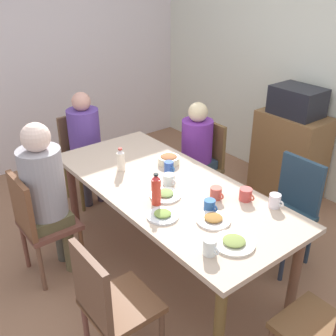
{
  "coord_description": "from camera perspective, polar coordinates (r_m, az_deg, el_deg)",
  "views": [
    {
      "loc": [
        2.09,
        -1.63,
        2.25
      ],
      "look_at": [
        0.0,
        0.0,
        0.91
      ],
      "focal_mm": 43.0,
      "sensor_mm": 36.0,
      "label": 1
    }
  ],
  "objects": [
    {
      "name": "chair_1",
      "position": [
        2.47,
        -8.33,
        -18.32
      ],
      "size": [
        0.4,
        0.4,
        0.9
      ],
      "color": "brown",
      "rests_on": "ground_plane"
    },
    {
      "name": "chair_3",
      "position": [
        4.25,
        -11.97,
        2.12
      ],
      "size": [
        0.4,
        0.4,
        0.9
      ],
      "color": "brown",
      "rests_on": "ground_plane"
    },
    {
      "name": "microwave",
      "position": [
        4.24,
        17.87,
        9.02
      ],
      "size": [
        0.48,
        0.36,
        0.28
      ],
      "primitive_type": "cube",
      "color": "black",
      "rests_on": "side_cabinet"
    },
    {
      "name": "cup_1",
      "position": [
        2.36,
        5.98,
        -11.05
      ],
      "size": [
        0.12,
        0.08,
        0.1
      ],
      "color": "white",
      "rests_on": "dining_table"
    },
    {
      "name": "cup_6",
      "position": [
        2.74,
        5.96,
        -5.26
      ],
      "size": [
        0.11,
        0.08,
        0.08
      ],
      "color": "#2D5DA1",
      "rests_on": "dining_table"
    },
    {
      "name": "wall_left",
      "position": [
        5.01,
        -18.92,
        14.58
      ],
      "size": [
        0.12,
        4.23,
        2.6
      ],
      "primitive_type": "cube",
      "color": "silver",
      "rests_on": "ground_plane"
    },
    {
      "name": "chair_4",
      "position": [
        2.47,
        22.34,
        -20.45
      ],
      "size": [
        0.4,
        0.4,
        0.9
      ],
      "color": "brown",
      "rests_on": "ground_plane"
    },
    {
      "name": "chair_5",
      "position": [
        3.24,
        -17.89,
        -7.11
      ],
      "size": [
        0.4,
        0.4,
        0.9
      ],
      "color": "brown",
      "rests_on": "ground_plane"
    },
    {
      "name": "cup_4",
      "position": [
        2.88,
        6.84,
        -3.56
      ],
      "size": [
        0.12,
        0.08,
        0.09
      ],
      "color": "#C64E40",
      "rests_on": "dining_table"
    },
    {
      "name": "cup_0",
      "position": [
        3.04,
        0.15,
        -1.63
      ],
      "size": [
        0.12,
        0.09,
        0.08
      ],
      "color": "white",
      "rests_on": "dining_table"
    },
    {
      "name": "ground_plane",
      "position": [
        3.48,
        0.0,
        -13.47
      ],
      "size": [
        5.98,
        5.98,
        0.0
      ],
      "primitive_type": "plane",
      "color": "#8F644A"
    },
    {
      "name": "chair_0",
      "position": [
        3.99,
        4.87,
        0.98
      ],
      "size": [
        0.4,
        0.4,
        0.9
      ],
      "color": "brown",
      "rests_on": "ground_plane"
    },
    {
      "name": "side_cabinet",
      "position": [
        4.44,
        16.81,
        1.78
      ],
      "size": [
        0.7,
        0.44,
        0.9
      ],
      "primitive_type": "cube",
      "color": "brown",
      "rests_on": "ground_plane"
    },
    {
      "name": "person_3",
      "position": [
        4.1,
        -11.65,
        4.16
      ],
      "size": [
        0.31,
        0.31,
        1.17
      ],
      "color": "#45384A",
      "rests_on": "ground_plane"
    },
    {
      "name": "wall_back",
      "position": [
        4.34,
        22.45,
        12.27
      ],
      "size": [
        5.22,
        0.12,
        2.6
      ],
      "primitive_type": "cube",
      "color": "silver",
      "rests_on": "ground_plane"
    },
    {
      "name": "cup_2",
      "position": [
        2.89,
        10.96,
        -3.7
      ],
      "size": [
        0.13,
        0.09,
        0.09
      ],
      "color": "#C54843",
      "rests_on": "dining_table"
    },
    {
      "name": "person_0",
      "position": [
        3.87,
        3.96,
        2.83
      ],
      "size": [
        0.3,
        0.3,
        1.13
      ],
      "color": "#35304E",
      "rests_on": "ground_plane"
    },
    {
      "name": "bowl_0",
      "position": [
        3.36,
        0.1,
        1.28
      ],
      "size": [
        0.18,
        0.18,
        0.08
      ],
      "color": "beige",
      "rests_on": "dining_table"
    },
    {
      "name": "plate_3",
      "position": [
        2.65,
        6.45,
        -7.24
      ],
      "size": [
        0.22,
        0.22,
        0.04
      ],
      "color": "white",
      "rests_on": "dining_table"
    },
    {
      "name": "bottle_0",
      "position": [
        3.25,
        -6.71,
        1.14
      ],
      "size": [
        0.06,
        0.06,
        0.19
      ],
      "color": "#EFE0C9",
      "rests_on": "dining_table"
    },
    {
      "name": "cup_3",
      "position": [
        3.21,
        0.15,
        0.14
      ],
      "size": [
        0.11,
        0.08,
        0.09
      ],
      "color": "#2E50A6",
      "rests_on": "dining_table"
    },
    {
      "name": "dining_table",
      "position": [
        3.08,
        0.0,
        -3.79
      ],
      "size": [
        2.1,
        0.92,
        0.76
      ],
      "color": "#C6AC94",
      "rests_on": "ground_plane"
    },
    {
      "name": "cup_5",
      "position": [
        2.85,
        14.92,
        -4.52
      ],
      "size": [
        0.12,
        0.08,
        0.1
      ],
      "color": "white",
      "rests_on": "dining_table"
    },
    {
      "name": "plate_0",
      "position": [
        2.68,
        -0.75,
        -6.67
      ],
      "size": [
        0.21,
        0.21,
        0.04
      ],
      "color": "white",
      "rests_on": "dining_table"
    },
    {
      "name": "person_5",
      "position": [
        3.13,
        -17.05,
        -2.7
      ],
      "size": [
        0.32,
        0.32,
        1.28
      ],
      "color": "#4F4C41",
      "rests_on": "ground_plane"
    },
    {
      "name": "plate_2",
      "position": [
        2.47,
        9.32,
        -10.37
      ],
      "size": [
        0.26,
        0.26,
        0.04
      ],
      "color": "white",
      "rests_on": "dining_table"
    },
    {
      "name": "bottle_1",
      "position": [
        2.76,
        -1.69,
        -3.11
      ],
      "size": [
        0.07,
        0.07,
        0.24
      ],
      "color": "red",
      "rests_on": "dining_table"
    },
    {
      "name": "chair_2",
      "position": [
        3.4,
        16.93,
        -5.17
      ],
      "size": [
        0.4,
        0.4,
        0.9
      ],
      "color": "#26404F",
      "rests_on": "ground_plane"
    },
    {
      "name": "plate_1",
      "position": [
        2.9,
        -0.39,
        -3.79
      ],
      "size": [
        0.23,
        0.23,
        0.04
      ],
      "color": "white",
      "rests_on": "dining_table"
    }
  ]
}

